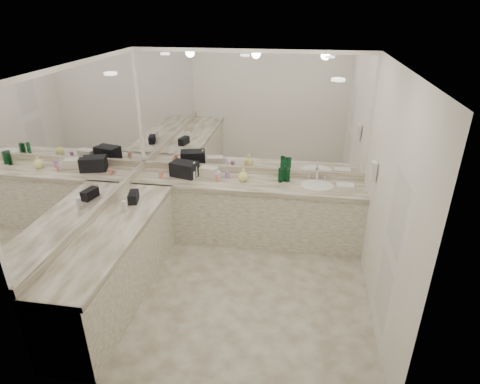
% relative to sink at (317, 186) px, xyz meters
% --- Properties ---
extents(floor, '(3.20, 3.20, 0.00)m').
position_rel_sink_xyz_m(floor, '(-0.95, -1.20, -0.90)').
color(floor, '#BFB6A2').
rests_on(floor, ground).
extents(ceiling, '(3.20, 3.20, 0.00)m').
position_rel_sink_xyz_m(ceiling, '(-0.95, -1.20, 1.71)').
color(ceiling, white).
rests_on(ceiling, floor).
extents(wall_back, '(3.20, 0.02, 2.60)m').
position_rel_sink_xyz_m(wall_back, '(-0.95, 0.30, 0.41)').
color(wall_back, silver).
rests_on(wall_back, floor).
extents(wall_left, '(0.02, 3.00, 2.60)m').
position_rel_sink_xyz_m(wall_left, '(-2.55, -1.20, 0.41)').
color(wall_left, silver).
rests_on(wall_left, floor).
extents(wall_right, '(0.02, 3.00, 2.60)m').
position_rel_sink_xyz_m(wall_right, '(0.65, -1.20, 0.41)').
color(wall_right, silver).
rests_on(wall_right, floor).
extents(vanity_back_base, '(3.20, 0.60, 0.84)m').
position_rel_sink_xyz_m(vanity_back_base, '(-0.95, 0.00, -0.48)').
color(vanity_back_base, silver).
rests_on(vanity_back_base, floor).
extents(vanity_back_top, '(3.20, 0.64, 0.06)m').
position_rel_sink_xyz_m(vanity_back_top, '(-0.95, -0.01, -0.03)').
color(vanity_back_top, beige).
rests_on(vanity_back_top, vanity_back_base).
extents(vanity_left_base, '(0.60, 2.40, 0.84)m').
position_rel_sink_xyz_m(vanity_left_base, '(-2.25, -1.50, -0.48)').
color(vanity_left_base, silver).
rests_on(vanity_left_base, floor).
extents(vanity_left_top, '(0.64, 2.42, 0.06)m').
position_rel_sink_xyz_m(vanity_left_top, '(-2.24, -1.50, -0.03)').
color(vanity_left_top, beige).
rests_on(vanity_left_top, vanity_left_base).
extents(backsplash_back, '(3.20, 0.04, 0.10)m').
position_rel_sink_xyz_m(backsplash_back, '(-0.95, 0.28, 0.05)').
color(backsplash_back, beige).
rests_on(backsplash_back, vanity_back_top).
extents(backsplash_left, '(0.04, 3.00, 0.10)m').
position_rel_sink_xyz_m(backsplash_left, '(-2.53, -1.20, 0.05)').
color(backsplash_left, beige).
rests_on(backsplash_left, vanity_left_top).
extents(mirror_back, '(3.12, 0.01, 1.55)m').
position_rel_sink_xyz_m(mirror_back, '(-0.95, 0.29, 0.88)').
color(mirror_back, white).
rests_on(mirror_back, wall_back).
extents(mirror_left, '(0.01, 2.92, 1.55)m').
position_rel_sink_xyz_m(mirror_left, '(-2.54, -1.20, 0.88)').
color(mirror_left, white).
rests_on(mirror_left, wall_left).
extents(sink, '(0.44, 0.44, 0.03)m').
position_rel_sink_xyz_m(sink, '(0.00, 0.00, 0.00)').
color(sink, white).
rests_on(sink, vanity_back_top).
extents(faucet, '(0.24, 0.16, 0.14)m').
position_rel_sink_xyz_m(faucet, '(0.00, 0.21, 0.07)').
color(faucet, silver).
rests_on(faucet, vanity_back_top).
extents(wall_phone, '(0.06, 0.10, 0.24)m').
position_rel_sink_xyz_m(wall_phone, '(0.61, -0.50, 0.46)').
color(wall_phone, white).
rests_on(wall_phone, wall_right).
extents(door, '(0.02, 0.82, 2.10)m').
position_rel_sink_xyz_m(door, '(0.64, -1.70, 0.16)').
color(door, white).
rests_on(door, wall_right).
extents(black_toiletry_bag, '(0.41, 0.32, 0.21)m').
position_rel_sink_xyz_m(black_toiletry_bag, '(-1.85, 0.05, 0.11)').
color(black_toiletry_bag, black).
rests_on(black_toiletry_bag, vanity_back_top).
extents(black_bag_spill, '(0.15, 0.25, 0.13)m').
position_rel_sink_xyz_m(black_bag_spill, '(-2.25, -0.83, 0.07)').
color(black_bag_spill, black).
rests_on(black_bag_spill, vanity_left_top).
extents(cream_cosmetic_case, '(0.26, 0.19, 0.14)m').
position_rel_sink_xyz_m(cream_cosmetic_case, '(-1.51, 0.08, 0.07)').
color(cream_cosmetic_case, beige).
rests_on(cream_cosmetic_case, vanity_back_top).
extents(hand_towel, '(0.23, 0.15, 0.04)m').
position_rel_sink_xyz_m(hand_towel, '(0.37, 0.01, 0.02)').
color(hand_towel, white).
rests_on(hand_towel, vanity_back_top).
extents(lotion_left, '(0.06, 0.06, 0.14)m').
position_rel_sink_xyz_m(lotion_left, '(-2.25, -1.09, 0.07)').
color(lotion_left, white).
rests_on(lotion_left, vanity_left_top).
extents(soap_bottle_a, '(0.09, 0.09, 0.22)m').
position_rel_sink_xyz_m(soap_bottle_a, '(-1.70, 0.04, 0.12)').
color(soap_bottle_a, silver).
rests_on(soap_bottle_a, vanity_back_top).
extents(soap_bottle_b, '(0.08, 0.08, 0.17)m').
position_rel_sink_xyz_m(soap_bottle_b, '(-1.37, 0.02, 0.09)').
color(soap_bottle_b, white).
rests_on(soap_bottle_b, vanity_back_top).
extents(soap_bottle_c, '(0.19, 0.19, 0.19)m').
position_rel_sink_xyz_m(soap_bottle_c, '(-1.00, 0.01, 0.10)').
color(soap_bottle_c, '#EDEC84').
rests_on(soap_bottle_c, vanity_back_top).
extents(green_bottle_0, '(0.07, 0.07, 0.20)m').
position_rel_sink_xyz_m(green_bottle_0, '(-0.45, 0.11, 0.11)').
color(green_bottle_0, '#0A5125').
rests_on(green_bottle_0, vanity_back_top).
extents(green_bottle_1, '(0.07, 0.07, 0.20)m').
position_rel_sink_xyz_m(green_bottle_1, '(-0.40, 0.09, 0.10)').
color(green_bottle_1, '#0A5125').
rests_on(green_bottle_1, vanity_back_top).
extents(green_bottle_2, '(0.06, 0.06, 0.20)m').
position_rel_sink_xyz_m(green_bottle_2, '(-0.50, 0.05, 0.10)').
color(green_bottle_2, '#0A5125').
rests_on(green_bottle_2, vanity_back_top).
extents(amenity_bottle_0, '(0.06, 0.06, 0.09)m').
position_rel_sink_xyz_m(amenity_bottle_0, '(-1.24, 0.06, 0.05)').
color(amenity_bottle_0, '#9966B2').
rests_on(amenity_bottle_0, vanity_back_top).
extents(amenity_bottle_1, '(0.05, 0.05, 0.11)m').
position_rel_sink_xyz_m(amenity_bottle_1, '(-1.70, -0.03, 0.06)').
color(amenity_bottle_1, white).
rests_on(amenity_bottle_1, vanity_back_top).
extents(amenity_bottle_2, '(0.06, 0.06, 0.09)m').
position_rel_sink_xyz_m(amenity_bottle_2, '(-2.16, -0.06, 0.05)').
color(amenity_bottle_2, '#E57F66').
rests_on(amenity_bottle_2, vanity_back_top).
extents(amenity_bottle_3, '(0.04, 0.04, 0.06)m').
position_rel_sink_xyz_m(amenity_bottle_3, '(-2.18, -0.02, 0.04)').
color(amenity_bottle_3, '#E0B28C').
rests_on(amenity_bottle_3, vanity_back_top).
extents(amenity_bottle_4, '(0.04, 0.04, 0.11)m').
position_rel_sink_xyz_m(amenity_bottle_4, '(-1.35, -0.07, 0.06)').
color(amenity_bottle_4, '#E57F66').
rests_on(amenity_bottle_4, vanity_back_top).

